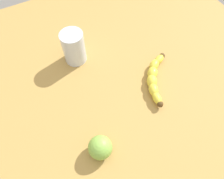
# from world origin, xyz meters

# --- Properties ---
(wooden_tabletop) EXTENTS (1.20, 1.20, 0.03)m
(wooden_tabletop) POSITION_xyz_m (0.00, 0.00, 0.01)
(wooden_tabletop) COLOR #B18A46
(wooden_tabletop) RESTS_ON ground
(banana) EXTENTS (0.19, 0.15, 0.04)m
(banana) POSITION_xyz_m (-0.05, -0.08, 0.05)
(banana) COLOR yellow
(banana) RESTS_ON wooden_tabletop
(smoothie_glass) EXTENTS (0.08, 0.08, 0.12)m
(smoothie_glass) POSITION_xyz_m (0.18, 0.12, 0.09)
(smoothie_glass) COLOR silver
(smoothie_glass) RESTS_ON wooden_tabletop
(green_apple_fruit) EXTENTS (0.07, 0.07, 0.07)m
(green_apple_fruit) POSITION_xyz_m (-0.18, 0.19, 0.06)
(green_apple_fruit) COLOR #84B747
(green_apple_fruit) RESTS_ON wooden_tabletop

